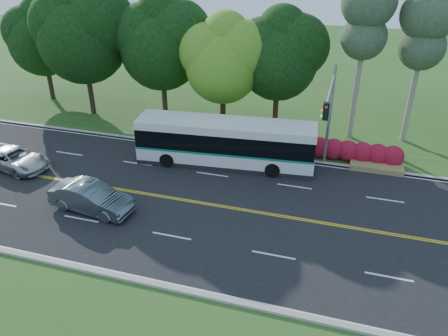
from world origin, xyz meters
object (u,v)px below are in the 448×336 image
(traffic_signal, at_px, (329,110))
(sedan, at_px, (91,198))
(transit_bus, at_px, (225,143))
(suv, at_px, (14,159))

(traffic_signal, distance_m, sedan, 15.14)
(transit_bus, distance_m, suv, 14.40)
(traffic_signal, xyz_separation_m, suv, (-20.19, -4.86, -3.94))
(suv, bearing_deg, transit_bus, -62.12)
(traffic_signal, relative_size, transit_bus, 0.57)
(traffic_signal, distance_m, suv, 21.13)
(suv, bearing_deg, traffic_signal, -67.55)
(traffic_signal, xyz_separation_m, transit_bus, (-6.59, -0.19, -3.09))
(transit_bus, relative_size, suv, 2.40)
(sedan, bearing_deg, transit_bus, -30.26)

